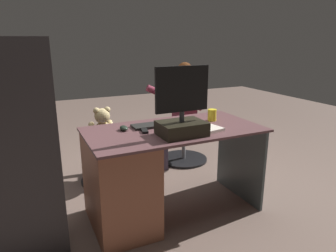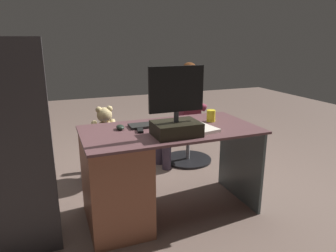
{
  "view_description": "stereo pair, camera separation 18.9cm",
  "coord_description": "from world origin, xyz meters",
  "px_view_note": "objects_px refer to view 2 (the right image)",
  "views": [
    {
      "loc": [
        1.03,
        2.51,
        1.4
      ],
      "look_at": [
        -0.13,
        0.05,
        0.63
      ],
      "focal_mm": 33.0,
      "sensor_mm": 36.0,
      "label": 1
    },
    {
      "loc": [
        0.85,
        2.59,
        1.4
      ],
      "look_at": [
        -0.13,
        0.05,
        0.63
      ],
      "focal_mm": 33.0,
      "sensor_mm": 36.0,
      "label": 2
    }
  ],
  "objects_px": {
    "cup": "(211,116)",
    "person": "(183,106)",
    "keyboard": "(155,124)",
    "visitor_chair": "(188,142)",
    "computer_mouse": "(120,127)",
    "tv_remote": "(140,129)",
    "monitor": "(176,117)",
    "office_chair_teddy": "(107,156)",
    "teddy_bear": "(105,125)",
    "desk": "(126,176)"
  },
  "relations": [
    {
      "from": "monitor",
      "to": "cup",
      "type": "xyz_separation_m",
      "value": [
        -0.42,
        -0.25,
        -0.09
      ]
    },
    {
      "from": "keyboard",
      "to": "visitor_chair",
      "type": "distance_m",
      "value": 1.19
    },
    {
      "from": "computer_mouse",
      "to": "cup",
      "type": "distance_m",
      "value": 0.77
    },
    {
      "from": "cup",
      "to": "office_chair_teddy",
      "type": "xyz_separation_m",
      "value": [
        0.77,
        -0.73,
        -0.52
      ]
    },
    {
      "from": "keyboard",
      "to": "visitor_chair",
      "type": "height_order",
      "value": "keyboard"
    },
    {
      "from": "tv_remote",
      "to": "teddy_bear",
      "type": "relative_size",
      "value": 0.44
    },
    {
      "from": "computer_mouse",
      "to": "teddy_bear",
      "type": "bearing_deg",
      "value": -89.71
    },
    {
      "from": "computer_mouse",
      "to": "person",
      "type": "relative_size",
      "value": 0.08
    },
    {
      "from": "tv_remote",
      "to": "keyboard",
      "type": "bearing_deg",
      "value": -134.97
    },
    {
      "from": "computer_mouse",
      "to": "person",
      "type": "height_order",
      "value": "person"
    },
    {
      "from": "desk",
      "to": "tv_remote",
      "type": "height_order",
      "value": "tv_remote"
    },
    {
      "from": "desk",
      "to": "keyboard",
      "type": "xyz_separation_m",
      "value": [
        -0.28,
        -0.13,
        0.35
      ]
    },
    {
      "from": "office_chair_teddy",
      "to": "teddy_bear",
      "type": "distance_m",
      "value": 0.32
    },
    {
      "from": "desk",
      "to": "keyboard",
      "type": "relative_size",
      "value": 3.26
    },
    {
      "from": "monitor",
      "to": "tv_remote",
      "type": "height_order",
      "value": "monitor"
    },
    {
      "from": "desk",
      "to": "computer_mouse",
      "type": "xyz_separation_m",
      "value": [
        0.0,
        -0.12,
        0.36
      ]
    },
    {
      "from": "desk",
      "to": "person",
      "type": "bearing_deg",
      "value": -133.35
    },
    {
      "from": "keyboard",
      "to": "office_chair_teddy",
      "type": "height_order",
      "value": "keyboard"
    },
    {
      "from": "tv_remote",
      "to": "visitor_chair",
      "type": "bearing_deg",
      "value": -118.82
    },
    {
      "from": "computer_mouse",
      "to": "tv_remote",
      "type": "distance_m",
      "value": 0.16
    },
    {
      "from": "visitor_chair",
      "to": "person",
      "type": "xyz_separation_m",
      "value": [
        0.07,
        0.01,
        0.43
      ]
    },
    {
      "from": "tv_remote",
      "to": "office_chair_teddy",
      "type": "bearing_deg",
      "value": -66.63
    },
    {
      "from": "tv_remote",
      "to": "visitor_chair",
      "type": "height_order",
      "value": "tv_remote"
    },
    {
      "from": "teddy_bear",
      "to": "visitor_chair",
      "type": "relative_size",
      "value": 0.61
    },
    {
      "from": "tv_remote",
      "to": "person",
      "type": "distance_m",
      "value": 1.2
    },
    {
      "from": "desk",
      "to": "computer_mouse",
      "type": "bearing_deg",
      "value": -88.04
    },
    {
      "from": "monitor",
      "to": "visitor_chair",
      "type": "xyz_separation_m",
      "value": [
        -0.63,
        -1.14,
        -0.62
      ]
    },
    {
      "from": "computer_mouse",
      "to": "visitor_chair",
      "type": "relative_size",
      "value": 0.17
    },
    {
      "from": "computer_mouse",
      "to": "cup",
      "type": "bearing_deg",
      "value": 177.01
    },
    {
      "from": "cup",
      "to": "desk",
      "type": "bearing_deg",
      "value": 5.72
    },
    {
      "from": "monitor",
      "to": "computer_mouse",
      "type": "distance_m",
      "value": 0.47
    },
    {
      "from": "keyboard",
      "to": "person",
      "type": "height_order",
      "value": "person"
    },
    {
      "from": "cup",
      "to": "person",
      "type": "distance_m",
      "value": 0.89
    },
    {
      "from": "monitor",
      "to": "office_chair_teddy",
      "type": "xyz_separation_m",
      "value": [
        0.35,
        -0.98,
        -0.61
      ]
    },
    {
      "from": "desk",
      "to": "monitor",
      "type": "height_order",
      "value": "monitor"
    },
    {
      "from": "person",
      "to": "visitor_chair",
      "type": "bearing_deg",
      "value": -170.91
    },
    {
      "from": "desk",
      "to": "person",
      "type": "relative_size",
      "value": 1.19
    },
    {
      "from": "office_chair_teddy",
      "to": "visitor_chair",
      "type": "height_order",
      "value": "same"
    },
    {
      "from": "monitor",
      "to": "visitor_chair",
      "type": "distance_m",
      "value": 1.44
    },
    {
      "from": "tv_remote",
      "to": "teddy_bear",
      "type": "xyz_separation_m",
      "value": [
        0.14,
        -0.79,
        -0.15
      ]
    },
    {
      "from": "cup",
      "to": "visitor_chair",
      "type": "relative_size",
      "value": 0.18
    },
    {
      "from": "office_chair_teddy",
      "to": "visitor_chair",
      "type": "relative_size",
      "value": 0.88
    },
    {
      "from": "visitor_chair",
      "to": "teddy_bear",
      "type": "bearing_deg",
      "value": 8.41
    },
    {
      "from": "cup",
      "to": "computer_mouse",
      "type": "bearing_deg",
      "value": -2.99
    },
    {
      "from": "visitor_chair",
      "to": "computer_mouse",
      "type": "bearing_deg",
      "value": 40.94
    },
    {
      "from": "desk",
      "to": "cup",
      "type": "bearing_deg",
      "value": -174.28
    },
    {
      "from": "office_chair_teddy",
      "to": "visitor_chair",
      "type": "distance_m",
      "value": 0.99
    },
    {
      "from": "person",
      "to": "computer_mouse",
      "type": "bearing_deg",
      "value": 42.78
    },
    {
      "from": "cup",
      "to": "tv_remote",
      "type": "bearing_deg",
      "value": 4.01
    },
    {
      "from": "teddy_bear",
      "to": "keyboard",
      "type": "bearing_deg",
      "value": 112.76
    }
  ]
}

